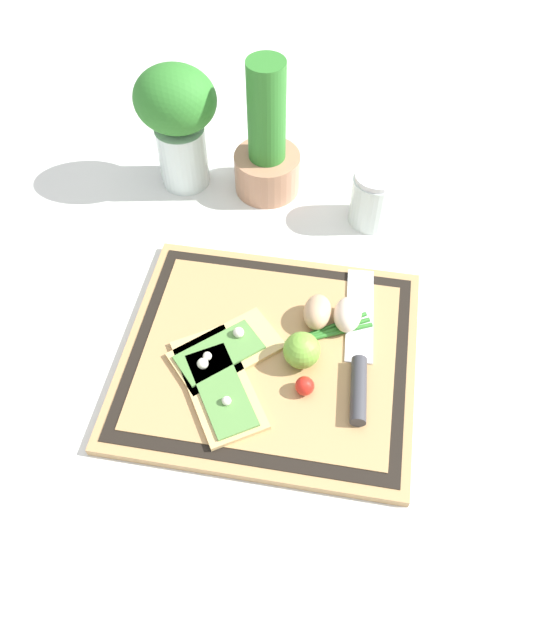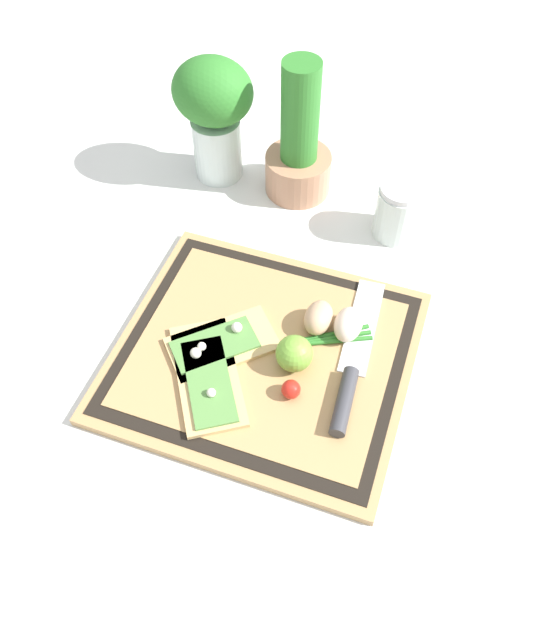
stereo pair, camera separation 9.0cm
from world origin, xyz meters
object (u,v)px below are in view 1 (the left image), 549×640
Objects in this scene: pizza_slice_near at (218,385)px; sauce_jar at (373,201)px; egg_pink at (347,314)px; herb_pot at (267,149)px; herb_glass at (178,118)px; pizza_slice_far at (225,351)px; lime at (302,350)px; cherry_tomato_red at (305,386)px; knife at (359,366)px; egg_brown at (317,312)px.

sauce_jar is at bearing 64.65° from pizza_slice_near.
herb_pot reaches higher than egg_pink.
sauce_jar is 0.35m from herb_glass.
pizza_slice_far is 0.75× the size of herb_glass.
pizza_slice_near is 0.12m from lime.
herb_pot reaches higher than herb_glass.
knife is at bearing 34.70° from cherry_tomato_red.
pizza_slice_near is 0.47m from herb_glass.
herb_pot is (-0.01, 0.38, 0.06)m from pizza_slice_far.
knife is 0.08m from egg_pink.
herb_pot reaches higher than cherry_tomato_red.
pizza_slice_far is at bearing -178.50° from knife.
pizza_slice_near is 0.21m from egg_pink.
herb_glass is at bearing 133.59° from egg_brown.
lime is 0.53× the size of sauce_jar.
pizza_slice_far is 6.36× the size of cherry_tomato_red.
egg_brown is (-0.07, 0.07, 0.01)m from knife.
egg_pink is (0.17, 0.08, 0.02)m from pizza_slice_far.
egg_brown is 0.04m from egg_pink.
egg_brown is (0.12, 0.08, 0.02)m from pizza_slice_far.
sauce_jar reaches higher than egg_brown.
pizza_slice_near is 0.06m from pizza_slice_far.
pizza_slice_near is at bearing -139.42° from egg_pink.
sauce_jar is 0.44× the size of herb_glass.
knife is at bearing -88.83° from sauce_jar.
lime is at bearing -103.18° from sauce_jar.
pizza_slice_near is at bearing -86.90° from pizza_slice_far.
egg_brown is 2.20× the size of cherry_tomato_red.
pizza_slice_far is at bearing -89.13° from herb_pot.
pizza_slice_far is at bearing 93.10° from pizza_slice_near.
egg_pink is (-0.02, 0.08, 0.01)m from knife.
herb_glass is (-0.16, 0.43, 0.11)m from pizza_slice_near.
cherry_tomato_red is (0.12, -0.04, 0.01)m from pizza_slice_far.
pizza_slice_near is at bearing -161.78° from knife.
lime is 1.97× the size of cherry_tomato_red.
pizza_slice_far is 2.89× the size of egg_pink.
sauce_jar is at bearing -15.11° from herb_pot.
herb_glass reaches higher than egg_pink.
lime is 0.23× the size of herb_glass.
pizza_slice_far is 0.13m from cherry_tomato_red.
cherry_tomato_red is at bearing -73.27° from herb_pot.
knife is 0.10m from egg_brown.
egg_pink is 0.44m from herb_glass.
herb_pot reaches higher than egg_brown.
egg_pink is at bearing 70.30° from cherry_tomato_red.
pizza_slice_near is 0.71× the size of knife.
egg_brown is 0.12m from cherry_tomato_red.
sauce_jar reaches higher than cherry_tomato_red.
pizza_slice_far is 0.61× the size of knife.
cherry_tomato_red is at bearing -90.54° from egg_brown.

